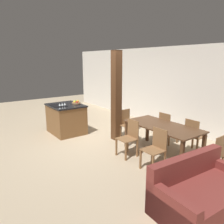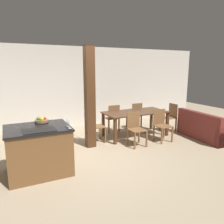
{
  "view_description": "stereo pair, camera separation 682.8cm",
  "coord_description": "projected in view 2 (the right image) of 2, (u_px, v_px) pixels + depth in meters",
  "views": [
    {
      "loc": [
        5.02,
        -3.05,
        2.25
      ],
      "look_at": [
        0.6,
        0.2,
        0.95
      ],
      "focal_mm": 35.0,
      "sensor_mm": 36.0,
      "label": 1
    },
    {
      "loc": [
        -1.67,
        -4.42,
        2.0
      ],
      "look_at": [
        0.6,
        0.2,
        0.95
      ],
      "focal_mm": 35.0,
      "sensor_mm": 36.0,
      "label": 2
    }
  ],
  "objects": [
    {
      "name": "wine_glass_near",
      "position": [
        70.0,
        122.0,
        3.91
      ],
      "size": [
        0.06,
        0.06,
        0.16
      ],
      "color": "silver",
      "rests_on": "kitchen_island"
    },
    {
      "name": "dining_table",
      "position": [
        136.0,
        115.0,
        6.4
      ],
      "size": [
        1.86,
        0.91,
        0.74
      ],
      "color": "#51331E",
      "rests_on": "ground_plane"
    },
    {
      "name": "timber_post",
      "position": [
        90.0,
        98.0,
        5.41
      ],
      "size": [
        0.23,
        0.23,
        2.52
      ],
      "color": "#4C2D19",
      "rests_on": "ground_plane"
    },
    {
      "name": "dining_chair_foot_end",
      "position": [
        170.0,
        117.0,
        7.0
      ],
      "size": [
        0.4,
        0.4,
        0.87
      ],
      "rotation": [
        0.0,
        0.0,
        -1.57
      ],
      "color": "brown",
      "rests_on": "ground_plane"
    },
    {
      "name": "fruit_bowl",
      "position": [
        41.0,
        120.0,
        4.38
      ],
      "size": [
        0.27,
        0.27,
        0.12
      ],
      "color": "#99704C",
      "rests_on": "kitchen_island"
    },
    {
      "name": "wine_glass_middle",
      "position": [
        69.0,
        121.0,
        3.98
      ],
      "size": [
        0.06,
        0.06,
        0.16
      ],
      "color": "silver",
      "rests_on": "kitchen_island"
    },
    {
      "name": "dining_chair_near_left",
      "position": [
        136.0,
        128.0,
        5.65
      ],
      "size": [
        0.4,
        0.4,
        0.87
      ],
      "color": "brown",
      "rests_on": "ground_plane"
    },
    {
      "name": "wall_back",
      "position": [
        61.0,
        88.0,
        7.24
      ],
      "size": [
        11.2,
        0.08,
        2.7
      ],
      "color": "silver",
      "rests_on": "ground_plane"
    },
    {
      "name": "kitchen_island",
      "position": [
        39.0,
        150.0,
        4.16
      ],
      "size": [
        1.16,
        0.95,
        0.92
      ],
      "color": "brown",
      "rests_on": "ground_plane"
    },
    {
      "name": "dining_chair_far_left",
      "position": [
        112.0,
        118.0,
        6.86
      ],
      "size": [
        0.4,
        0.4,
        0.87
      ],
      "rotation": [
        0.0,
        0.0,
        3.14
      ],
      "color": "brown",
      "rests_on": "ground_plane"
    },
    {
      "name": "couch",
      "position": [
        206.0,
        129.0,
        6.29
      ],
      "size": [
        0.98,
        1.66,
        0.78
      ],
      "rotation": [
        0.0,
        0.0,
        1.5
      ],
      "color": "maroon",
      "rests_on": "ground_plane"
    },
    {
      "name": "dining_chair_far_right",
      "position": [
        135.0,
        115.0,
        7.22
      ],
      "size": [
        0.4,
        0.4,
        0.87
      ],
      "rotation": [
        0.0,
        0.0,
        3.14
      ],
      "color": "brown",
      "rests_on": "ground_plane"
    },
    {
      "name": "dining_chair_near_right",
      "position": [
        162.0,
        125.0,
        6.01
      ],
      "size": [
        0.4,
        0.4,
        0.87
      ],
      "color": "brown",
      "rests_on": "ground_plane"
    },
    {
      "name": "ground_plane",
      "position": [
        92.0,
        156.0,
        5.01
      ],
      "size": [
        16.0,
        16.0,
        0.0
      ],
      "primitive_type": "plane",
      "color": "tan"
    },
    {
      "name": "dining_chair_head_end",
      "position": [
        94.0,
        126.0,
        5.87
      ],
      "size": [
        0.4,
        0.4,
        0.87
      ],
      "rotation": [
        0.0,
        0.0,
        1.57
      ],
      "color": "brown",
      "rests_on": "ground_plane"
    },
    {
      "name": "wine_glass_far",
      "position": [
        67.0,
        120.0,
        4.04
      ],
      "size": [
        0.06,
        0.06,
        0.16
      ],
      "color": "silver",
      "rests_on": "kitchen_island"
    }
  ]
}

